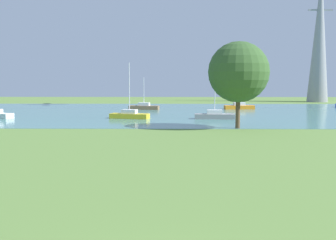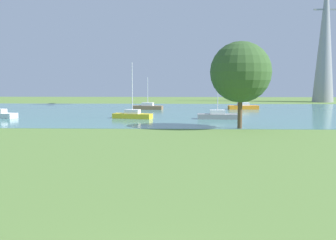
# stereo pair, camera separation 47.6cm
# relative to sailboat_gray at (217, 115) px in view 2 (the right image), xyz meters

# --- Properties ---
(ground_plane) EXTENTS (160.00, 160.00, 0.00)m
(ground_plane) POSITION_rel_sailboat_gray_xyz_m (-5.45, -17.85, -0.45)
(ground_plane) COLOR olive
(water_surface) EXTENTS (140.00, 40.00, 0.02)m
(water_surface) POSITION_rel_sailboat_gray_xyz_m (-5.45, 10.15, -0.44)
(water_surface) COLOR teal
(water_surface) RESTS_ON ground
(sailboat_gray) EXTENTS (4.86, 1.70, 5.64)m
(sailboat_gray) POSITION_rel_sailboat_gray_xyz_m (0.00, 0.00, 0.00)
(sailboat_gray) COLOR gray
(sailboat_gray) RESTS_ON water_surface
(sailboat_yellow) EXTENTS (5.02, 2.56, 6.82)m
(sailboat_yellow) POSITION_rel_sailboat_gray_xyz_m (-10.40, 0.36, 0.01)
(sailboat_yellow) COLOR yellow
(sailboat_yellow) RESTS_ON water_surface
(sailboat_brown) EXTENTS (4.97, 2.20, 5.15)m
(sailboat_brown) POSITION_rel_sailboat_gray_xyz_m (-9.75, 15.11, -0.00)
(sailboat_brown) COLOR brown
(sailboat_brown) RESTS_ON water_surface
(sailboat_orange) EXTENTS (4.91, 1.89, 6.51)m
(sailboat_orange) POSITION_rel_sailboat_gray_xyz_m (5.68, 16.12, 0.01)
(sailboat_orange) COLOR orange
(sailboat_orange) RESTS_ON water_surface
(tree_west_near) EXTENTS (5.91, 5.91, 8.45)m
(tree_west_near) POSITION_rel_sailboat_gray_xyz_m (1.31, -9.26, 5.04)
(tree_west_near) COLOR brown
(tree_west_near) RESTS_ON ground
(electricity_pylon) EXTENTS (6.40, 4.40, 28.17)m
(electricity_pylon) POSITION_rel_sailboat_gray_xyz_m (26.15, 37.93, 13.65)
(electricity_pylon) COLOR gray
(electricity_pylon) RESTS_ON ground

